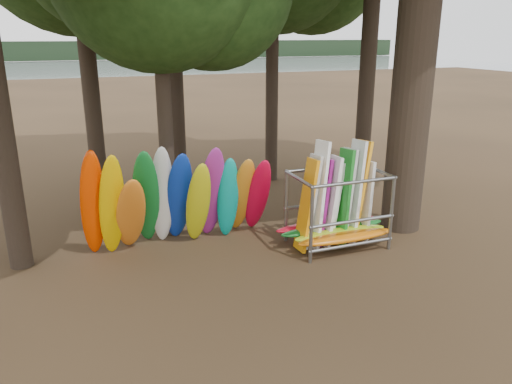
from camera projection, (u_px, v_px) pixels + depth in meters
name	position (u px, v px, depth m)	size (l,w,h in m)	color
ground	(271.00, 263.00, 12.49)	(120.00, 120.00, 0.00)	#47331E
lake	(97.00, 77.00, 65.89)	(160.00, 160.00, 0.00)	gray
far_shore	(79.00, 51.00, 109.79)	(160.00, 4.00, 4.00)	black
kayak_row	(178.00, 200.00, 13.05)	(5.10, 2.08, 3.06)	#E13400
storage_rack	(337.00, 211.00, 13.29)	(3.11, 1.55, 2.89)	slate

